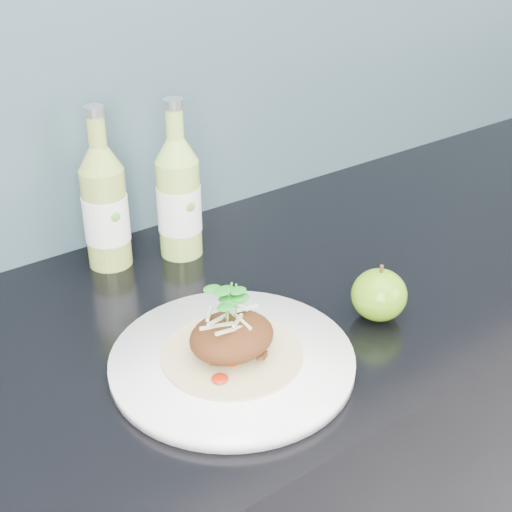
# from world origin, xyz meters

# --- Properties ---
(subway_backsplash) EXTENTS (4.00, 0.02, 0.70)m
(subway_backsplash) POSITION_xyz_m (0.00, 1.99, 1.25)
(subway_backsplash) COLOR #6894A4
(subway_backsplash) RESTS_ON kitchen_counter
(dinner_plate) EXTENTS (0.35, 0.35, 0.02)m
(dinner_plate) POSITION_xyz_m (-0.07, 1.59, 0.91)
(dinner_plate) COLOR white
(dinner_plate) RESTS_ON kitchen_counter
(pork_taco) EXTENTS (0.17, 0.17, 0.10)m
(pork_taco) POSITION_xyz_m (-0.07, 1.59, 0.95)
(pork_taco) COLOR tan
(pork_taco) RESTS_ON dinner_plate
(green_apple) EXTENTS (0.10, 0.10, 0.08)m
(green_apple) POSITION_xyz_m (0.15, 1.56, 0.94)
(green_apple) COLOR #478D0F
(green_apple) RESTS_ON kitchen_counter
(cider_bottle_left) EXTENTS (0.08, 0.08, 0.25)m
(cider_bottle_left) POSITION_xyz_m (-0.07, 1.91, 0.99)
(cider_bottle_left) COLOR #90A745
(cider_bottle_left) RESTS_ON kitchen_counter
(cider_bottle_right) EXTENTS (0.08, 0.08, 0.25)m
(cider_bottle_right) POSITION_xyz_m (0.03, 1.87, 0.99)
(cider_bottle_right) COLOR #99C150
(cider_bottle_right) RESTS_ON kitchen_counter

